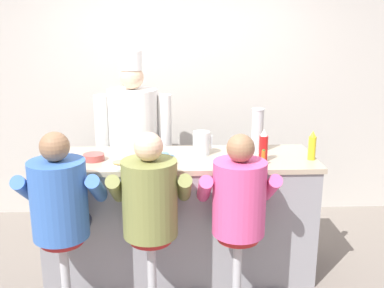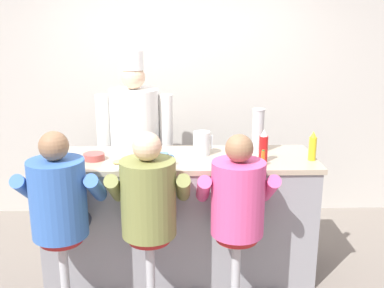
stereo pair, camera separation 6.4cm
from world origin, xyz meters
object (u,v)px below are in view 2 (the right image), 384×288
at_px(diner_seated_olive, 149,202).
at_px(cook_in_whites_near, 135,139).
at_px(coffee_mug_tan, 59,160).
at_px(cup_stack_steel, 258,131).
at_px(mustard_bottle_yellow, 313,147).
at_px(cereal_bowl, 94,157).
at_px(diner_seated_pink, 237,202).
at_px(ketchup_bottle_red, 263,147).
at_px(water_pitcher_clear, 202,143).
at_px(hot_sauce_bottle_orange, 263,158).
at_px(coffee_mug_blue, 164,159).
at_px(diner_seated_blue, 60,202).
at_px(breakfast_plate, 120,164).

distance_m(diner_seated_olive, cook_in_whites_near, 1.19).
height_order(coffee_mug_tan, cup_stack_steel, cup_stack_steel).
relative_size(mustard_bottle_yellow, cook_in_whites_near, 0.13).
height_order(cereal_bowl, diner_seated_pink, diner_seated_pink).
distance_m(ketchup_bottle_red, water_pitcher_clear, 0.52).
xyz_separation_m(hot_sauce_bottle_orange, cereal_bowl, (-1.32, 0.19, -0.04)).
relative_size(coffee_mug_tan, diner_seated_pink, 0.09).
xyz_separation_m(mustard_bottle_yellow, coffee_mug_blue, (-1.17, -0.10, -0.06)).
distance_m(coffee_mug_tan, diner_seated_pink, 1.40).
bearing_deg(hot_sauce_bottle_orange, coffee_mug_tan, 177.56).
bearing_deg(diner_seated_blue, hot_sauce_bottle_orange, 11.15).
bearing_deg(breakfast_plate, cup_stack_steel, 16.91).
distance_m(coffee_mug_tan, coffee_mug_blue, 0.81).
xyz_separation_m(ketchup_bottle_red, diner_seated_pink, (-0.25, -0.41, -0.29)).
distance_m(cup_stack_steel, diner_seated_pink, 0.79).
relative_size(mustard_bottle_yellow, hot_sauce_bottle_orange, 1.83).
distance_m(coffee_mug_tan, cup_stack_steel, 1.61).
bearing_deg(diner_seated_blue, coffee_mug_blue, 25.06).
bearing_deg(cup_stack_steel, cook_in_whites_near, 154.84).
xyz_separation_m(coffee_mug_blue, diner_seated_olive, (-0.10, -0.34, -0.21)).
distance_m(water_pitcher_clear, coffee_mug_blue, 0.41).
height_order(mustard_bottle_yellow, breakfast_plate, mustard_bottle_yellow).
height_order(ketchup_bottle_red, mustard_bottle_yellow, ketchup_bottle_red).
bearing_deg(mustard_bottle_yellow, water_pitcher_clear, 168.33).
bearing_deg(water_pitcher_clear, coffee_mug_blue, -137.33).
bearing_deg(water_pitcher_clear, coffee_mug_tan, -166.94).
distance_m(hot_sauce_bottle_orange, cereal_bowl, 1.33).
relative_size(coffee_mug_blue, diner_seated_blue, 0.09).
distance_m(cup_stack_steel, diner_seated_blue, 1.67).
height_order(diner_seated_olive, cook_in_whites_near, cook_in_whites_near).
distance_m(mustard_bottle_yellow, cup_stack_steel, 0.46).
xyz_separation_m(ketchup_bottle_red, cook_in_whites_near, (-1.08, 0.76, -0.13)).
relative_size(coffee_mug_tan, coffee_mug_blue, 0.97).
bearing_deg(ketchup_bottle_red, mustard_bottle_yellow, 4.34).
bearing_deg(diner_seated_blue, breakfast_plate, 39.75).
xyz_separation_m(breakfast_plate, diner_seated_pink, (0.86, -0.32, -0.19)).
distance_m(ketchup_bottle_red, coffee_mug_tan, 1.58).
bearing_deg(hot_sauce_bottle_orange, diner_seated_olive, -161.10).
distance_m(mustard_bottle_yellow, diner_seated_blue, 1.96).
height_order(breakfast_plate, coffee_mug_blue, coffee_mug_blue).
height_order(breakfast_plate, coffee_mug_tan, coffee_mug_tan).
bearing_deg(cup_stack_steel, cereal_bowl, -172.64).
relative_size(mustard_bottle_yellow, coffee_mug_tan, 1.86).
distance_m(ketchup_bottle_red, diner_seated_blue, 1.57).
bearing_deg(breakfast_plate, diner_seated_olive, -53.23).
distance_m(cup_stack_steel, cook_in_whites_near, 1.20).
bearing_deg(hot_sauce_bottle_orange, diner_seated_blue, -168.85).
bearing_deg(ketchup_bottle_red, diner_seated_pink, -121.32).
bearing_deg(cook_in_whites_near, mustard_bottle_yellow, -26.24).
height_order(water_pitcher_clear, breakfast_plate, water_pitcher_clear).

